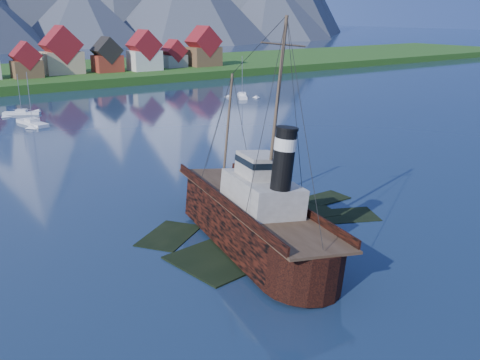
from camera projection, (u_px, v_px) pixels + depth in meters
ground at (262, 235)px, 62.51m from camera, size 1400.00×1400.00×0.00m
shoal at (263, 228)px, 65.27m from camera, size 31.71×21.24×1.14m
seawall at (4, 96)px, 165.59m from camera, size 600.00×2.50×2.00m
tugboat_wreck at (241, 213)px, 60.12m from camera, size 7.66×33.00×26.15m
sailboat_d at (242, 97)px, 161.82m from camera, size 6.86×9.30×12.87m
sailboat_e at (32, 123)px, 123.25m from camera, size 4.85×11.13×12.53m
sailboat_f at (22, 113)px, 135.63m from camera, size 8.98×6.37×10.58m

